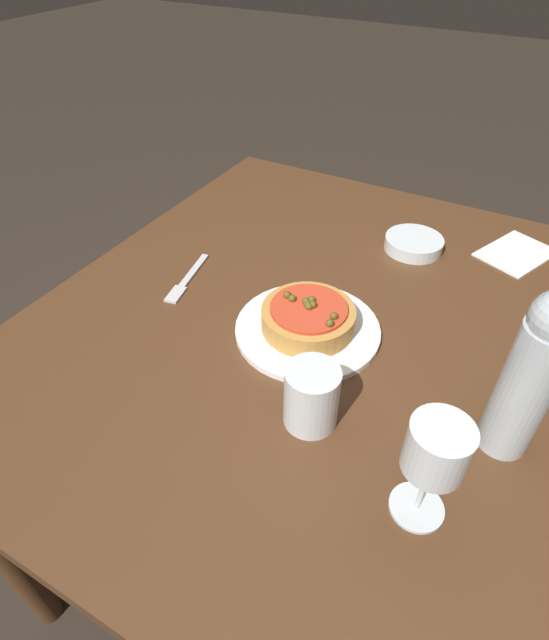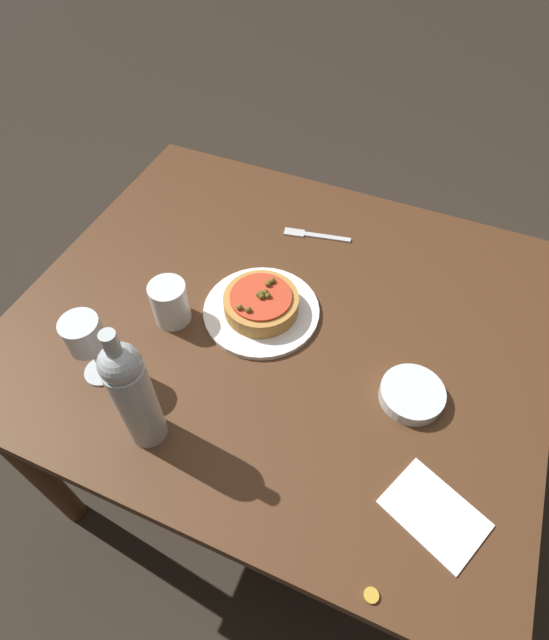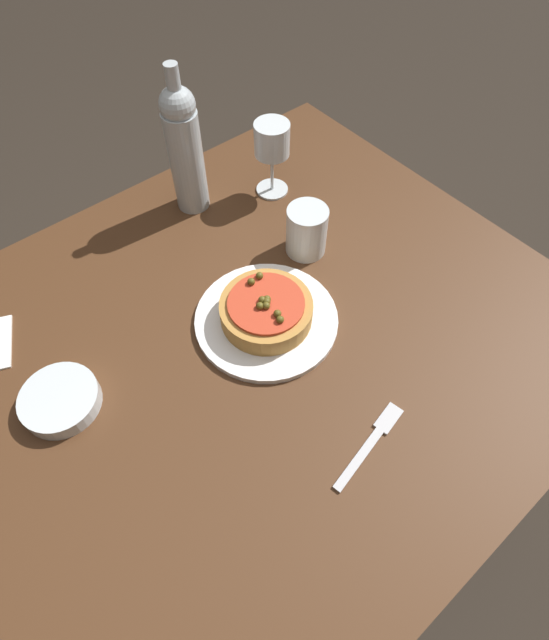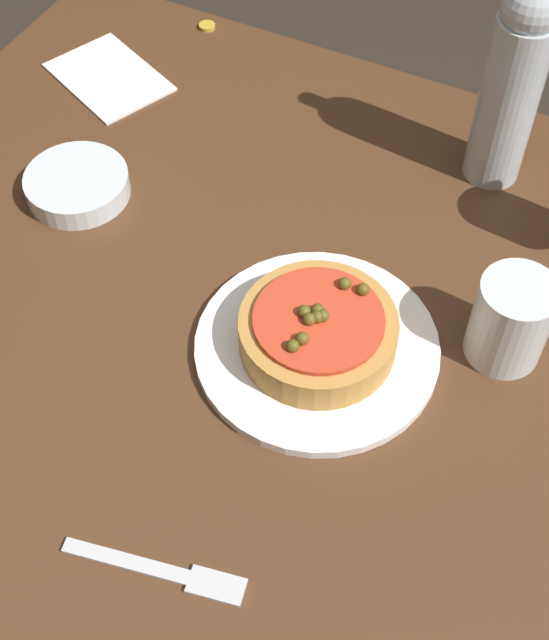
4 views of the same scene
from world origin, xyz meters
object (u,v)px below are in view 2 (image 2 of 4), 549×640
at_px(water_cup, 170,303).
at_px(fork, 313,235).
at_px(wine_glass, 85,337).
at_px(dining_table, 281,340).
at_px(dinner_plate, 261,311).
at_px(pizza, 261,303).
at_px(wine_bottle, 133,394).
at_px(side_bowl, 412,394).
at_px(bottle_cap, 371,595).

bearing_deg(water_cup, fork, -117.30).
distance_m(wine_glass, fork, 0.63).
xyz_separation_m(wine_glass, water_cup, (-0.06, -0.18, -0.07)).
bearing_deg(dining_table, dinner_plate, 11.40).
distance_m(pizza, wine_bottle, 0.38).
distance_m(dinner_plate, pizza, 0.03).
xyz_separation_m(dinner_plate, fork, (-0.02, -0.29, -0.00)).
bearing_deg(side_bowl, dining_table, -16.36).
height_order(dining_table, dinner_plate, dinner_plate).
distance_m(wine_glass, bottle_cap, 0.67).
bearing_deg(pizza, dining_table, -168.56).
distance_m(pizza, fork, 0.29).
xyz_separation_m(dining_table, wine_glass, (0.29, 0.28, 0.22)).
bearing_deg(dining_table, bottle_cap, 126.63).
relative_size(wine_glass, water_cup, 1.62).
distance_m(dinner_plate, side_bowl, 0.38).
xyz_separation_m(pizza, water_cup, (0.18, 0.09, 0.02)).
relative_size(wine_glass, bottle_cap, 6.96).
bearing_deg(bottle_cap, wine_bottle, -12.55).
relative_size(side_bowl, bottle_cap, 5.35).
bearing_deg(dining_table, wine_glass, 44.86).
xyz_separation_m(wine_glass, fork, (-0.26, -0.56, -0.12)).
relative_size(water_cup, fork, 0.59).
xyz_separation_m(dinner_plate, water_cup, (0.18, 0.09, 0.05)).
bearing_deg(wine_bottle, wine_glass, -25.16).
height_order(wine_bottle, water_cup, wine_bottle).
distance_m(water_cup, fork, 0.43).
bearing_deg(side_bowl, pizza, -13.07).
xyz_separation_m(dining_table, wine_bottle, (0.12, 0.36, 0.24)).
relative_size(wine_bottle, water_cup, 3.02).
height_order(dinner_plate, pizza, pizza).
distance_m(dinner_plate, water_cup, 0.20).
bearing_deg(dinner_plate, pizza, 92.98).
height_order(dinner_plate, fork, dinner_plate).
height_order(water_cup, fork, water_cup).
height_order(wine_glass, fork, wine_glass).
bearing_deg(fork, wine_bottle, 70.11).
relative_size(wine_bottle, side_bowl, 2.43).
bearing_deg(dinner_plate, side_bowl, 166.93).
height_order(wine_glass, water_cup, wine_glass).
relative_size(dinner_plate, pizza, 1.57).
relative_size(dining_table, side_bowl, 9.11).
bearing_deg(dinner_plate, bottle_cap, 130.61).
bearing_deg(pizza, fork, -93.57).
distance_m(wine_glass, side_bowl, 0.64).
relative_size(dinner_plate, water_cup, 2.55).
distance_m(dining_table, wine_bottle, 0.45).
distance_m(dinner_plate, bottle_cap, 0.60).
height_order(dinner_plate, water_cup, water_cup).
bearing_deg(water_cup, pizza, -152.86).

